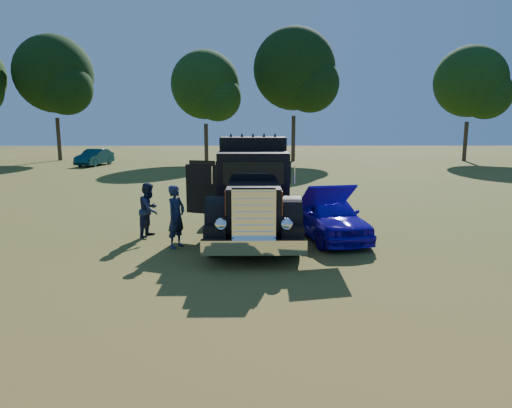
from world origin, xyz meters
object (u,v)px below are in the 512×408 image
object	(u,v)px
hotrod_coupe	(328,216)
spectator_far	(149,210)
spectator_near	(176,217)
distant_teal_car	(95,157)
diamond_t_truck	(253,195)

from	to	relation	value
hotrod_coupe	spectator_far	bearing A→B (deg)	177.38
hotrod_coupe	spectator_far	xyz separation A→B (m)	(-5.43, 0.25, 0.15)
spectator_near	hotrod_coupe	bearing A→B (deg)	-48.71
spectator_near	distant_teal_car	distance (m)	27.67
spectator_near	distant_teal_car	bearing A→B (deg)	51.05
spectator_far	distant_teal_car	distance (m)	26.08
spectator_far	distant_teal_car	world-z (taller)	spectator_far
spectator_near	distant_teal_car	size ratio (longest dim) A/B	0.42
diamond_t_truck	distant_teal_car	world-z (taller)	diamond_t_truck
spectator_near	spectator_far	distance (m)	1.65
spectator_near	distant_teal_car	world-z (taller)	spectator_near
hotrod_coupe	spectator_near	size ratio (longest dim) A/B	2.47
hotrod_coupe	spectator_near	distance (m)	4.53
hotrod_coupe	spectator_near	xyz separation A→B (m)	(-4.40, -1.04, 0.20)
diamond_t_truck	spectator_near	xyz separation A→B (m)	(-2.13, -1.32, -0.40)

